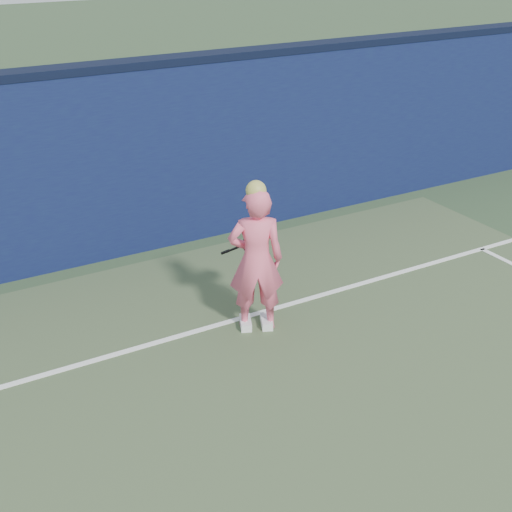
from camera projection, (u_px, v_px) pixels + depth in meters
backstop_wall at (87, 170)px, 9.32m from camera, size 24.00×0.40×2.50m
wall_cap at (76, 69)px, 8.76m from camera, size 24.00×0.42×0.10m
player at (256, 260)px, 7.80m from camera, size 0.72×0.62×1.76m
racket at (250, 243)px, 8.22m from camera, size 0.49×0.15×0.27m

